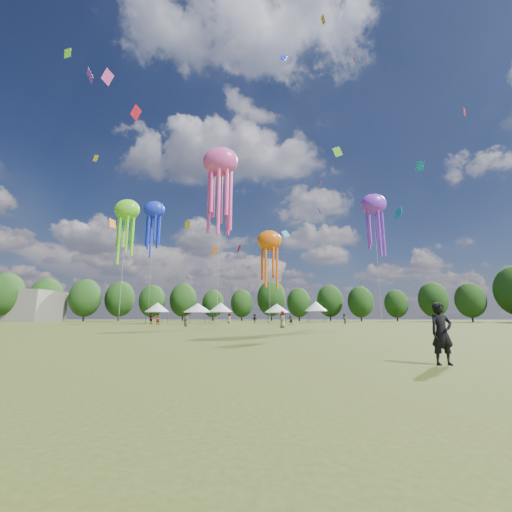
{
  "coord_description": "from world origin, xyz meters",
  "views": [
    {
      "loc": [
        5.09,
        -10.34,
        1.2
      ],
      "look_at": [
        3.85,
        15.0,
        6.0
      ],
      "focal_mm": 22.68,
      "sensor_mm": 36.0,
      "label": 1
    }
  ],
  "objects": [
    {
      "name": "ground",
      "position": [
        0.0,
        0.0,
        0.0
      ],
      "size": [
        300.0,
        300.0,
        0.0
      ],
      "primitive_type": "plane",
      "color": "#384416",
      "rests_on": "ground"
    },
    {
      "name": "observer_main",
      "position": [
        9.45,
        -1.58,
        0.79
      ],
      "size": [
        0.62,
        0.45,
        1.58
      ],
      "primitive_type": "imported",
      "rotation": [
        0.0,
        0.0,
        0.13
      ],
      "color": "black",
      "rests_on": "ground"
    },
    {
      "name": "spectator_near",
      "position": [
        -5.99,
        31.6,
        0.87
      ],
      "size": [
        1.07,
        1.06,
        1.74
      ],
      "primitive_type": "imported",
      "rotation": [
        0.0,
        0.0,
        2.37
      ],
      "color": "gray",
      "rests_on": "ground"
    },
    {
      "name": "spectators_far",
      "position": [
        1.24,
        44.68,
        0.88
      ],
      "size": [
        35.03,
        27.94,
        1.9
      ],
      "color": "gray",
      "rests_on": "ground"
    },
    {
      "name": "festival_tents",
      "position": [
        -2.08,
        54.52,
        3.09
      ],
      "size": [
        36.09,
        11.33,
        4.45
      ],
      "color": "#47474C",
      "rests_on": "ground"
    },
    {
      "name": "show_kites",
      "position": [
        -5.12,
        37.72,
        18.99
      ],
      "size": [
        39.71,
        22.56,
        27.81
      ],
      "color": "#67DB24",
      "rests_on": "ground"
    },
    {
      "name": "small_kites",
      "position": [
        0.26,
        42.33,
        30.94
      ],
      "size": [
        65.1,
        62.86,
        45.73
      ],
      "color": "#67DB24",
      "rests_on": "ground"
    },
    {
      "name": "treeline",
      "position": [
        -3.87,
        62.51,
        6.54
      ],
      "size": [
        201.57,
        95.24,
        13.43
      ],
      "color": "#38281C",
      "rests_on": "ground"
    }
  ]
}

